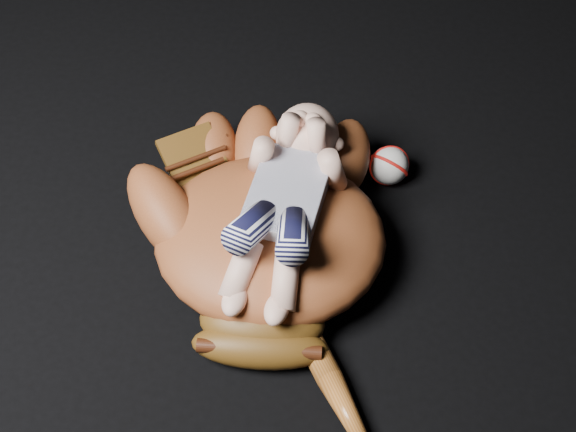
{
  "coord_description": "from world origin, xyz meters",
  "views": [
    {
      "loc": [
        0.12,
        -0.89,
        1.21
      ],
      "look_at": [
        0.07,
        0.01,
        0.09
      ],
      "focal_mm": 55.0,
      "sensor_mm": 36.0,
      "label": 1
    }
  ],
  "objects_px": {
    "baseball_bat": "(337,392)",
    "baseball": "(389,165)",
    "baseball_glove": "(270,231)",
    "newborn_baby": "(282,206)"
  },
  "relations": [
    {
      "from": "baseball_bat",
      "to": "baseball",
      "type": "bearing_deg",
      "value": 79.61
    },
    {
      "from": "baseball_glove",
      "to": "newborn_baby",
      "type": "height_order",
      "value": "newborn_baby"
    },
    {
      "from": "newborn_baby",
      "to": "baseball",
      "type": "relative_size",
      "value": 5.77
    },
    {
      "from": "baseball_glove",
      "to": "baseball",
      "type": "distance_m",
      "value": 0.29
    },
    {
      "from": "newborn_baby",
      "to": "baseball",
      "type": "distance_m",
      "value": 0.29
    },
    {
      "from": "baseball_glove",
      "to": "newborn_baby",
      "type": "bearing_deg",
      "value": 10.65
    },
    {
      "from": "baseball_glove",
      "to": "baseball_bat",
      "type": "relative_size",
      "value": 1.21
    },
    {
      "from": "baseball_glove",
      "to": "baseball",
      "type": "relative_size",
      "value": 7.64
    },
    {
      "from": "baseball_bat",
      "to": "baseball",
      "type": "xyz_separation_m",
      "value": [
        0.08,
        0.45,
        0.01
      ]
    },
    {
      "from": "baseball_glove",
      "to": "newborn_baby",
      "type": "xyz_separation_m",
      "value": [
        0.02,
        0.0,
        0.06
      ]
    }
  ]
}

